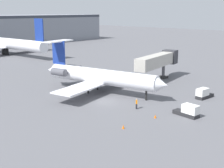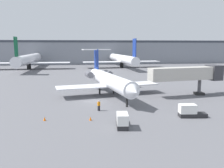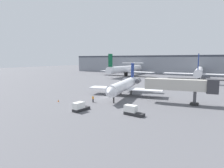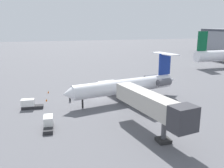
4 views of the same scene
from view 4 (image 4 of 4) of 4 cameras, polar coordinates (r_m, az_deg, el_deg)
ground_plane at (r=54.42m, az=-2.77°, el=-3.21°), size 400.00×400.00×0.10m
regional_jet at (r=51.60m, az=3.68°, el=-0.36°), size 22.13×27.10×9.52m
jet_bridge at (r=35.39m, az=9.80°, el=-4.93°), size 16.55×5.54×6.26m
ground_crew_marshaller at (r=52.24m, az=-9.79°, el=-3.09°), size 0.48×0.44×1.69m
baggage_tug_lead at (r=39.60m, az=-14.61°, el=-8.90°), size 4.10×1.73×1.90m
baggage_tug_trailing at (r=49.60m, az=-18.61°, el=-4.56°), size 1.78×4.12×1.90m
traffic_cone_near at (r=53.54m, az=-15.05°, el=-3.60°), size 0.36×0.36×0.55m
traffic_cone_mid at (r=59.70m, az=-14.63°, el=-1.80°), size 0.36×0.36×0.55m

